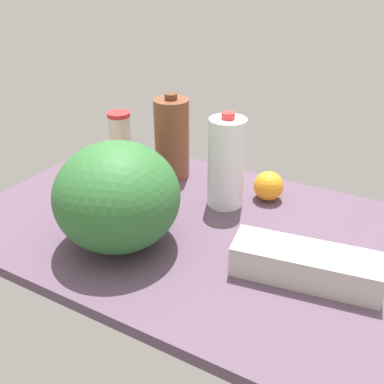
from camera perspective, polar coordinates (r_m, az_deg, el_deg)
countertop at (r=117.18cm, az=-0.00°, el=-4.94°), size 120.00×76.00×3.00cm
chocolate_milk_jug at (r=137.52cm, az=-2.70°, el=7.13°), size 11.04×11.04×27.46cm
tumbler_cup at (r=154.12cm, az=-9.55°, el=7.43°), size 7.90×7.90×16.97cm
shaker_bottle at (r=130.61cm, az=-10.41°, el=2.99°), size 8.68×8.68×15.50cm
milk_jug at (r=120.38cm, az=4.59°, el=3.90°), size 10.36×10.36×27.77cm
egg_carton at (r=99.43cm, az=14.85°, el=-9.32°), size 33.64×15.33×7.48cm
watermelon at (r=104.08cm, az=-9.94°, el=-0.58°), size 30.48×30.48×26.50cm
lemon_near_front at (r=144.20cm, az=-9.98°, el=3.64°), size 6.80×6.80×6.80cm
lemon_loose at (r=143.30cm, az=-15.40°, el=2.93°), size 7.19×7.19×7.19cm
orange_by_jug at (r=128.26cm, az=10.16°, el=0.81°), size 8.77×8.77×8.77cm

